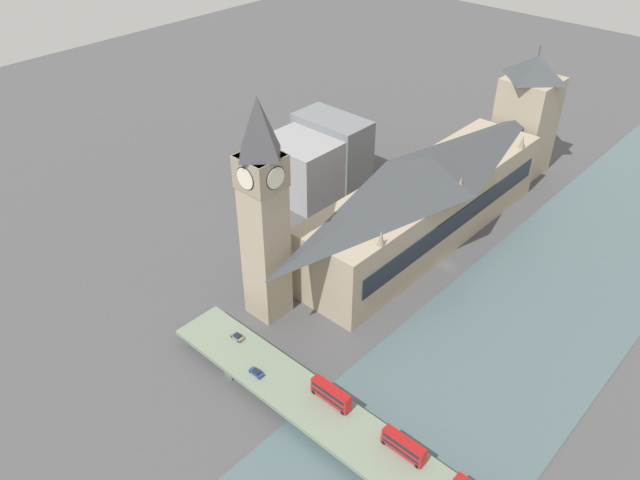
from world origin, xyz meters
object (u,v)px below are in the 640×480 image
(road_bridge, at_px, (388,461))
(car_northbound_lead, at_px, (257,372))
(victoria_tower, at_px, (526,116))
(double_decker_bus_mid, at_px, (404,445))
(double_decker_bus_rear, at_px, (331,394))
(clock_tower, at_px, (263,208))
(parliament_hall, at_px, (427,199))
(car_southbound_lead, at_px, (237,337))

(road_bridge, xyz_separation_m, car_northbound_lead, (40.63, 2.83, 1.58))
(victoria_tower, relative_size, double_decker_bus_mid, 4.72)
(double_decker_bus_rear, relative_size, car_northbound_lead, 2.78)
(clock_tower, height_order, car_northbound_lead, clock_tower)
(parliament_hall, distance_m, double_decker_bus_rear, 85.44)
(victoria_tower, distance_m, car_northbound_lead, 156.14)
(parliament_hall, bearing_deg, road_bridge, 120.08)
(parliament_hall, xyz_separation_m, clock_tower, (11.92, 63.44, 20.64))
(double_decker_bus_rear, bearing_deg, road_bridge, 170.23)
(car_northbound_lead, bearing_deg, victoria_tower, -87.06)
(parliament_hall, relative_size, car_northbound_lead, 26.22)
(parliament_hall, bearing_deg, double_decker_bus_mid, 121.95)
(clock_tower, xyz_separation_m, road_bridge, (-60.45, 20.35, -32.68))
(clock_tower, bearing_deg, parliament_hall, -100.64)
(parliament_hall, relative_size, double_decker_bus_mid, 9.74)
(road_bridge, height_order, double_decker_bus_mid, double_decker_bus_mid)
(parliament_hall, distance_m, car_southbound_lead, 82.07)
(double_decker_bus_rear, height_order, car_northbound_lead, double_decker_bus_rear)
(clock_tower, xyz_separation_m, double_decker_bus_rear, (-39.96, 16.83, -28.99))
(road_bridge, bearing_deg, double_decker_bus_rear, -9.77)
(parliament_hall, xyz_separation_m, car_southbound_lead, (5.82, 81.19, -10.47))
(double_decker_bus_rear, distance_m, car_northbound_lead, 21.23)
(victoria_tower, bearing_deg, parliament_hall, 90.04)
(double_decker_bus_rear, bearing_deg, parliament_hall, -70.74)
(parliament_hall, xyz_separation_m, double_decker_bus_mid, (-50.10, 80.34, -8.49))
(clock_tower, height_order, double_decker_bus_rear, clock_tower)
(parliament_hall, bearing_deg, clock_tower, 79.36)
(clock_tower, height_order, road_bridge, clock_tower)
(clock_tower, relative_size, double_decker_bus_rear, 5.93)
(victoria_tower, bearing_deg, car_southbound_lead, 87.79)
(road_bridge, height_order, double_decker_bus_rear, double_decker_bus_rear)
(car_southbound_lead, bearing_deg, road_bridge, 177.26)
(parliament_hall, relative_size, double_decker_bus_rear, 9.43)
(victoria_tower, relative_size, road_bridge, 0.38)
(road_bridge, bearing_deg, victoria_tower, -72.27)
(parliament_hall, height_order, double_decker_bus_mid, parliament_hall)
(parliament_hall, xyz_separation_m, car_northbound_lead, (-7.90, 86.63, -10.46))
(clock_tower, relative_size, car_southbound_lead, 17.29)
(clock_tower, bearing_deg, double_decker_bus_rear, 157.17)
(road_bridge, distance_m, car_northbound_lead, 40.76)
(clock_tower, relative_size, car_northbound_lead, 16.49)
(clock_tower, distance_m, double_decker_bus_rear, 52.16)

